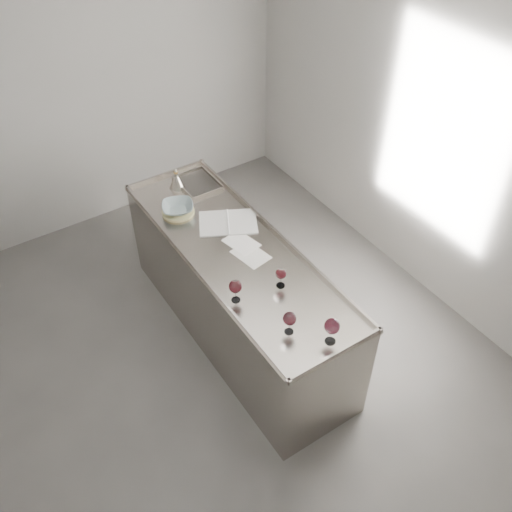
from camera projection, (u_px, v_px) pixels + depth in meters
room_shell at (193, 251)px, 3.62m from camera, size 4.54×5.04×2.84m
counter at (238, 293)px, 4.63m from camera, size 0.77×2.42×0.97m
wine_glass_left at (235, 287)px, 3.85m from camera, size 0.09×0.09×0.18m
wine_glass_middle at (290, 319)px, 3.64m from camera, size 0.09×0.09×0.17m
wine_glass_right at (332, 327)px, 3.57m from camera, size 0.10×0.10×0.20m
wine_glass_small at (281, 274)px, 3.97m from camera, size 0.08×0.08×0.16m
notebook at (228, 223)px, 4.55m from camera, size 0.55×0.50×0.02m
loose_paper_top at (251, 255)px, 4.28m from camera, size 0.24×0.31×0.00m
loose_paper_under at (241, 243)px, 4.38m from camera, size 0.24×0.30×0.00m
trivet at (178, 212)px, 4.65m from camera, size 0.35×0.35×0.02m
ceramic_bowl at (178, 208)px, 4.62m from camera, size 0.33×0.33×0.06m
wine_funnel at (177, 182)px, 4.88m from camera, size 0.14×0.14×0.20m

